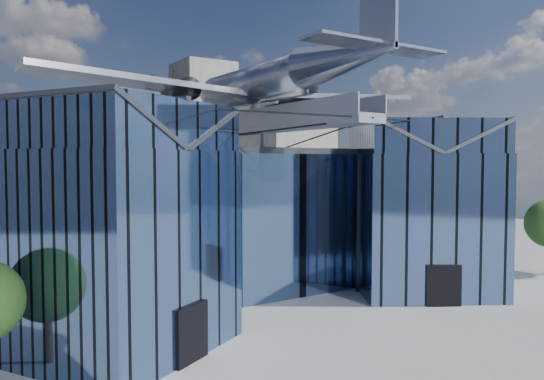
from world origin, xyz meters
TOP-DOWN VIEW (x-y plane):
  - ground_plane at (0.00, 0.00)m, footprint 120.00×120.00m
  - museum at (0.00, 5.82)m, footprint 32.88×24.50m
  - bg_towers at (1.45, 50.49)m, footprint 77.00×24.50m
  - tree_side_e at (31.28, 12.62)m, footprint 4.55×4.55m

SIDE VIEW (x-z plane):
  - ground_plane at x=0.00m, z-range 0.00..0.00m
  - tree_side_e at x=31.28m, z-range 0.96..6.42m
  - museum at x=0.00m, z-range -3.26..14.34m
  - bg_towers at x=1.45m, z-range -2.99..23.01m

